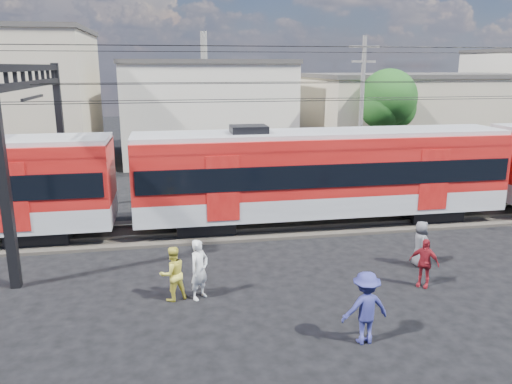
# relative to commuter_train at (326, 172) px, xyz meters

# --- Properties ---
(ground) EXTENTS (120.00, 120.00, 0.00)m
(ground) POSITION_rel_commuter_train_xyz_m (-1.70, -8.00, -2.40)
(ground) COLOR black
(ground) RESTS_ON ground
(track_bed) EXTENTS (70.00, 3.40, 0.12)m
(track_bed) POSITION_rel_commuter_train_xyz_m (-1.70, 0.00, -2.34)
(track_bed) COLOR #2D2823
(track_bed) RESTS_ON ground
(rail_near) EXTENTS (70.00, 0.12, 0.12)m
(rail_near) POSITION_rel_commuter_train_xyz_m (-1.70, -0.75, -2.22)
(rail_near) COLOR #59544C
(rail_near) RESTS_ON track_bed
(rail_far) EXTENTS (70.00, 0.12, 0.12)m
(rail_far) POSITION_rel_commuter_train_xyz_m (-1.70, 0.75, -2.22)
(rail_far) COLOR #59544C
(rail_far) RESTS_ON track_bed
(commuter_train) EXTENTS (50.30, 3.08, 4.17)m
(commuter_train) POSITION_rel_commuter_train_xyz_m (0.00, 0.00, 0.00)
(commuter_train) COLOR black
(commuter_train) RESTS_ON ground
(catenary) EXTENTS (70.00, 9.30, 7.52)m
(catenary) POSITION_rel_commuter_train_xyz_m (-10.35, -0.00, 2.73)
(catenary) COLOR black
(catenary) RESTS_ON ground
(building_midwest) EXTENTS (12.24, 12.24, 7.30)m
(building_midwest) POSITION_rel_commuter_train_xyz_m (-3.70, 19.00, 1.25)
(building_midwest) COLOR beige
(building_midwest) RESTS_ON ground
(building_mideast) EXTENTS (16.32, 10.20, 6.30)m
(building_mideast) POSITION_rel_commuter_train_xyz_m (12.30, 16.00, 0.75)
(building_mideast) COLOR tan
(building_mideast) RESTS_ON ground
(utility_pole_mid) EXTENTS (1.80, 0.24, 8.50)m
(utility_pole_mid) POSITION_rel_commuter_train_xyz_m (4.30, 7.00, 2.13)
(utility_pole_mid) COLOR slate
(utility_pole_mid) RESTS_ON ground
(tree_near) EXTENTS (3.82, 3.64, 6.72)m
(tree_near) POSITION_rel_commuter_train_xyz_m (7.48, 10.09, 2.26)
(tree_near) COLOR #382619
(tree_near) RESTS_ON ground
(pedestrian_a) EXTENTS (0.80, 0.79, 1.86)m
(pedestrian_a) POSITION_rel_commuter_train_xyz_m (-5.98, -6.31, -1.47)
(pedestrian_a) COLOR silver
(pedestrian_a) RESTS_ON ground
(pedestrian_b) EXTENTS (1.00, 0.90, 1.69)m
(pedestrian_b) POSITION_rel_commuter_train_xyz_m (-6.77, -6.28, -1.56)
(pedestrian_b) COLOR #DACF44
(pedestrian_b) RESTS_ON ground
(pedestrian_c) EXTENTS (1.29, 0.81, 1.91)m
(pedestrian_c) POSITION_rel_commuter_train_xyz_m (-2.03, -9.56, -1.45)
(pedestrian_c) COLOR navy
(pedestrian_c) RESTS_ON ground
(pedestrian_d) EXTENTS (0.95, 0.93, 1.60)m
(pedestrian_d) POSITION_rel_commuter_train_xyz_m (1.11, -6.74, -1.60)
(pedestrian_d) COLOR maroon
(pedestrian_d) RESTS_ON ground
(pedestrian_e) EXTENTS (0.69, 0.90, 1.63)m
(pedestrian_e) POSITION_rel_commuter_train_xyz_m (1.83, -5.14, -1.59)
(pedestrian_e) COLOR #54545A
(pedestrian_e) RESTS_ON ground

